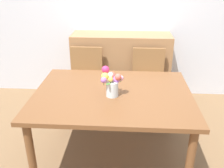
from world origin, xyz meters
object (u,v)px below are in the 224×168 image
dining_table (113,100)px  dresser (121,68)px  chair_right (148,78)px  chair_left (86,77)px  flower_vase (111,82)px

dining_table → dresser: (0.04, 1.33, -0.17)m
chair_right → dresser: bearing=-48.4°
chair_left → chair_right: 0.82m
dining_table → flower_vase: flower_vase is taller
dining_table → chair_right: chair_right is taller
flower_vase → dining_table: bearing=82.2°
dining_table → flower_vase: (-0.01, -0.06, 0.22)m
chair_left → dining_table: bearing=114.3°
dining_table → chair_left: (-0.41, 0.91, -0.15)m
chair_right → dresser: dresser is taller
dresser → flower_vase: flower_vase is taller
chair_right → dresser: 0.56m
dresser → chair_left: bearing=-137.4°
dining_table → flower_vase: size_ratio=5.57×
chair_left → flower_vase: (0.40, -0.97, 0.37)m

